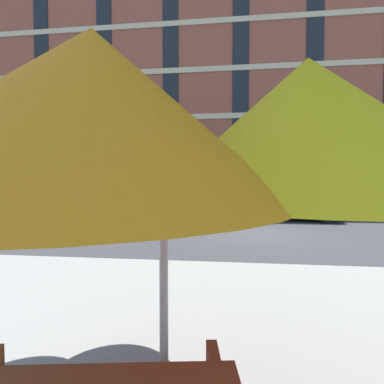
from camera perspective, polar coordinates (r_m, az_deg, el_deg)
The scene contains 9 objects.
ground_plane at distance 11.11m, azimuth 11.75°, elevation -7.91°, with size 120.00×120.00×0.00m, color #38383A.
sidewalk_far at distance 17.82m, azimuth 9.81°, elevation -3.92°, with size 56.00×3.60×0.12m, color gray.
apartment_building at distance 27.02m, azimuth 8.94°, elevation 18.60°, with size 43.16×12.08×19.20m.
pickup_blue at distance 17.20m, azimuth -25.13°, elevation -1.07°, with size 5.10×2.12×2.20m.
sedan_gray at distance 14.87m, azimuth -3.65°, elevation -1.64°, with size 4.40×1.98×1.78m.
pickup_blue_midblock at distance 14.89m, azimuth 17.53°, elevation -1.44°, with size 5.10×2.12×2.20m.
street_tree_left at distance 20.26m, azimuth -22.65°, elevation 8.39°, with size 3.19×3.06×5.87m.
street_tree_middle at distance 17.40m, azimuth 12.93°, elevation 4.11°, with size 1.96×1.83×3.65m.
patio_umbrella at distance 1.95m, azimuth -5.72°, elevation 8.23°, with size 3.30×3.30×2.48m.
Camera 1 is at (-0.98, -10.89, 1.93)m, focal length 26.85 mm.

